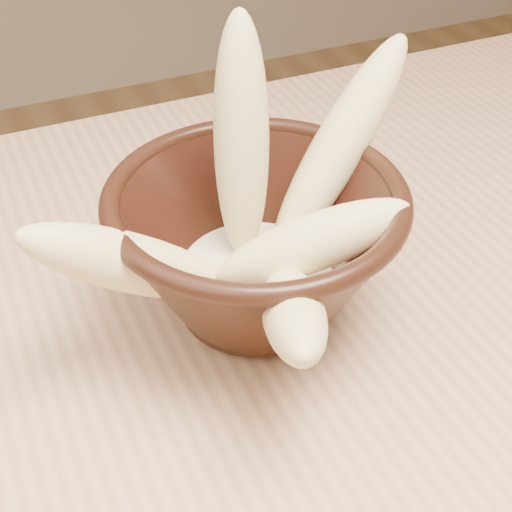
{
  "coord_description": "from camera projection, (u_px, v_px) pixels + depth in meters",
  "views": [
    {
      "loc": [
        -0.36,
        -0.23,
        1.08
      ],
      "look_at": [
        -0.21,
        0.09,
        0.8
      ],
      "focal_mm": 50.0,
      "sensor_mm": 36.0,
      "label": 1
    }
  ],
  "objects": [
    {
      "name": "banana_across",
      "position": [
        313.0,
        243.0,
        0.41
      ],
      "size": [
        0.13,
        0.07,
        0.07
      ],
      "primitive_type": "ellipsoid",
      "rotation": [
        1.21,
        0.0,
        1.26
      ],
      "color": "#E3CB86",
      "rests_on": "bowl"
    },
    {
      "name": "milk_puddle",
      "position": [
        256.0,
        275.0,
        0.46
      ],
      "size": [
        0.1,
        0.1,
        0.01
      ],
      "primitive_type": "cylinder",
      "color": "#F5EAC5",
      "rests_on": "bowl"
    },
    {
      "name": "banana_front",
      "position": [
        293.0,
        311.0,
        0.38
      ],
      "size": [
        0.09,
        0.14,
        0.09
      ],
      "primitive_type": "ellipsoid",
      "rotation": [
        1.11,
        0.0,
        -0.39
      ],
      "color": "#E3CB86",
      "rests_on": "bowl"
    },
    {
      "name": "banana_right",
      "position": [
        339.0,
        147.0,
        0.46
      ],
      "size": [
        0.14,
        0.08,
        0.14
      ],
      "primitive_type": "ellipsoid",
      "rotation": [
        0.76,
        0.0,
        1.92
      ],
      "color": "#E3CB86",
      "rests_on": "bowl"
    },
    {
      "name": "banana_left",
      "position": [
        133.0,
        263.0,
        0.4
      ],
      "size": [
        0.13,
        0.04,
        0.11
      ],
      "primitive_type": "ellipsoid",
      "rotation": [
        0.96,
        0.0,
        -1.52
      ],
      "color": "#E3CB86",
      "rests_on": "bowl"
    },
    {
      "name": "bowl",
      "position": [
        256.0,
        245.0,
        0.44
      ],
      "size": [
        0.18,
        0.18,
        0.1
      ],
      "rotation": [
        0.0,
        0.0,
        -0.24
      ],
      "color": "black",
      "rests_on": "table"
    },
    {
      "name": "banana_upright",
      "position": [
        241.0,
        141.0,
        0.43
      ],
      "size": [
        0.06,
        0.07,
        0.16
      ],
      "primitive_type": "ellipsoid",
      "rotation": [
        0.21,
        0.0,
        2.75
      ],
      "color": "#E3CB86",
      "rests_on": "bowl"
    }
  ]
}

